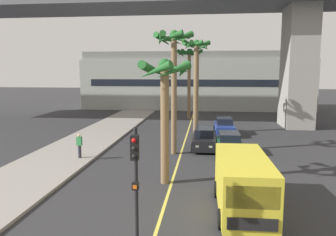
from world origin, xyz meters
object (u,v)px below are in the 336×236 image
car_queue_third (224,127)px  palm_tree_farthest_median (174,58)px  palm_tree_mid_median (165,89)px  traffic_light_median_near (136,176)px  palm_tree_near_median (196,65)px  car_queue_front (204,139)px  palm_tree_far_median (189,61)px  pedestrian_near_crosswalk (79,145)px  delivery_van (243,183)px  car_queue_second (229,145)px

car_queue_third → palm_tree_farthest_median: 10.49m
palm_tree_mid_median → palm_tree_farthest_median: size_ratio=0.75×
traffic_light_median_near → palm_tree_near_median: bearing=87.0°
car_queue_front → palm_tree_far_median: size_ratio=0.48×
pedestrian_near_crosswalk → palm_tree_farthest_median: bearing=21.8°
palm_tree_mid_median → palm_tree_far_median: bearing=90.1°
delivery_van → pedestrian_near_crosswalk: 12.09m
palm_tree_farthest_median → car_queue_front: bearing=40.4°
car_queue_front → palm_tree_near_median: bearing=98.1°
car_queue_front → palm_tree_mid_median: (-1.96, -8.04, 4.24)m
palm_tree_farthest_median → pedestrian_near_crosswalk: (-6.01, -2.41, -5.77)m
delivery_van → car_queue_third: bearing=89.6°
car_queue_third → palm_tree_mid_median: 14.95m
car_queue_second → palm_tree_farthest_median: bearing=-177.6°
car_queue_third → palm_tree_near_median: size_ratio=0.48×
car_queue_front → car_queue_third: size_ratio=0.99×
delivery_van → palm_tree_mid_median: bearing=138.5°
car_queue_second → car_queue_third: (0.03, 7.45, 0.00)m
car_queue_second → palm_tree_mid_median: (-3.74, -6.38, 4.24)m
car_queue_front → palm_tree_far_median: palm_tree_far_median is taller
car_queue_third → traffic_light_median_near: bearing=-100.2°
palm_tree_mid_median → pedestrian_near_crosswalk: palm_tree_mid_median is taller
palm_tree_near_median → palm_tree_farthest_median: (-1.28, -7.79, 0.33)m
car_queue_third → palm_tree_mid_median: palm_tree_mid_median is taller
car_queue_front → delivery_van: (1.68, -11.26, 0.57)m
delivery_van → palm_tree_far_median: 27.68m
delivery_van → palm_tree_mid_median: palm_tree_mid_median is taller
palm_tree_mid_median → palm_tree_farthest_median: palm_tree_farthest_median is taller
delivery_van → palm_tree_farthest_median: bearing=112.0°
car_queue_third → traffic_light_median_near: size_ratio=0.99×
car_queue_second → pedestrian_near_crosswalk: 10.26m
car_queue_front → palm_tree_far_median: (-2.01, 15.57, 6.28)m
car_queue_front → palm_tree_mid_median: size_ratio=0.63×
car_queue_third → palm_tree_near_median: (-2.66, 0.18, 5.71)m
palm_tree_near_median → pedestrian_near_crosswalk: (-7.30, -10.20, -5.43)m
traffic_light_median_near → pedestrian_near_crosswalk: size_ratio=2.59×
palm_tree_mid_median → car_queue_third: bearing=74.8°
pedestrian_near_crosswalk → car_queue_second: bearing=14.5°
palm_tree_farthest_median → car_queue_third: bearing=62.6°
delivery_van → traffic_light_median_near: size_ratio=1.26×
palm_tree_near_median → delivery_van: bearing=-81.6°
palm_tree_mid_median → palm_tree_near_median: bearing=85.5°
pedestrian_near_crosswalk → palm_tree_mid_median: bearing=-31.6°
car_queue_front → palm_tree_mid_median: palm_tree_mid_median is taller
car_queue_third → palm_tree_mid_median: bearing=-105.2°
palm_tree_far_median → palm_tree_farthest_median: 17.39m
car_queue_second → palm_tree_near_median: size_ratio=0.47×
palm_tree_near_median → palm_tree_mid_median: 14.13m
palm_tree_farthest_median → pedestrian_near_crosswalk: palm_tree_farthest_median is taller
car_queue_front → palm_tree_farthest_median: size_ratio=0.48×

